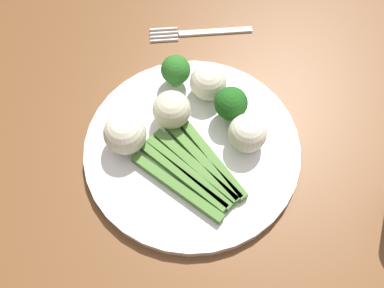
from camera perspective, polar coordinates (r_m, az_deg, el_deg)
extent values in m
cube|color=tan|center=(1.30, 1.42, -18.33)|extent=(6.00, 6.00, 0.02)
cube|color=brown|center=(0.60, 2.95, -5.97)|extent=(1.29, 0.86, 0.04)
cylinder|color=brown|center=(1.29, 19.35, 11.89)|extent=(0.07, 0.07, 0.70)
cylinder|color=brown|center=(1.28, -15.09, 12.88)|extent=(0.07, 0.07, 0.70)
cylinder|color=white|center=(0.59, 0.00, -0.57)|extent=(0.29, 0.29, 0.01)
cube|color=#47752D|center=(0.57, 2.48, -1.73)|extent=(0.12, 0.10, 0.01)
cube|color=#47752D|center=(0.57, 1.36, -2.25)|extent=(0.12, 0.10, 0.01)
cube|color=#47752D|center=(0.57, 0.35, -2.95)|extent=(0.11, 0.11, 0.01)
cube|color=#47752D|center=(0.56, -0.53, -3.79)|extent=(0.10, 0.12, 0.01)
cube|color=#47752D|center=(0.56, -1.35, -4.70)|extent=(0.10, 0.12, 0.01)
cube|color=#47752D|center=(0.56, -2.08, -5.70)|extent=(0.09, 0.12, 0.01)
cylinder|color=#568E33|center=(0.64, -2.09, 8.47)|extent=(0.01, 0.01, 0.01)
sphere|color=#286B23|center=(0.62, -2.16, 9.76)|extent=(0.04, 0.04, 0.04)
cylinder|color=#4C7F2B|center=(0.61, 4.99, 4.04)|extent=(0.02, 0.02, 0.02)
sphere|color=#1E5B1C|center=(0.59, 5.18, 5.37)|extent=(0.05, 0.05, 0.05)
sphere|color=beige|center=(0.59, -2.70, 4.54)|extent=(0.05, 0.05, 0.05)
sphere|color=silver|center=(0.57, -8.82, 1.37)|extent=(0.06, 0.06, 0.06)
sphere|color=white|center=(0.57, 7.35, 1.42)|extent=(0.05, 0.05, 0.05)
sphere|color=silver|center=(0.61, 2.14, 8.14)|extent=(0.05, 0.05, 0.05)
cube|color=silver|center=(0.73, 2.99, 14.60)|extent=(0.02, 0.12, 0.00)
cube|color=silver|center=(0.73, -3.77, 14.88)|extent=(0.01, 0.05, 0.00)
cube|color=silver|center=(0.73, -3.73, 14.42)|extent=(0.01, 0.05, 0.00)
cube|color=silver|center=(0.72, -3.70, 13.96)|extent=(0.01, 0.05, 0.00)
cube|color=silver|center=(0.72, -3.66, 13.49)|extent=(0.01, 0.05, 0.00)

